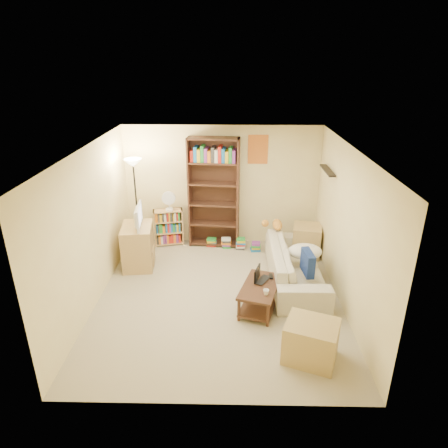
{
  "coord_description": "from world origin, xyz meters",
  "views": [
    {
      "loc": [
        0.21,
        -5.71,
        3.73
      ],
      "look_at": [
        0.07,
        0.67,
        1.05
      ],
      "focal_mm": 32.0,
      "sensor_mm": 36.0,
      "label": 1
    }
  ],
  "objects_px": {
    "television": "(135,216)",
    "short_bookshelf": "(169,227)",
    "side_table": "(306,240)",
    "desk_fan": "(169,200)",
    "sofa": "(295,265)",
    "coffee_table": "(260,294)",
    "tall_bookshelf": "(214,191)",
    "mug": "(266,292)",
    "end_cabinet": "(311,341)",
    "tv_stand": "(138,246)",
    "laptop": "(265,281)",
    "tabby_cat": "(275,224)",
    "floor_lamp": "(134,180)"
  },
  "relations": [
    {
      "from": "short_bookshelf",
      "to": "side_table",
      "type": "bearing_deg",
      "value": -21.28
    },
    {
      "from": "laptop",
      "to": "end_cabinet",
      "type": "distance_m",
      "value": 1.37
    },
    {
      "from": "mug",
      "to": "tv_stand",
      "type": "distance_m",
      "value": 2.83
    },
    {
      "from": "desk_fan",
      "to": "sofa",
      "type": "bearing_deg",
      "value": -30.66
    },
    {
      "from": "desk_fan",
      "to": "tabby_cat",
      "type": "bearing_deg",
      "value": -15.36
    },
    {
      "from": "mug",
      "to": "side_table",
      "type": "distance_m",
      "value": 2.4
    },
    {
      "from": "television",
      "to": "short_bookshelf",
      "type": "distance_m",
      "value": 1.24
    },
    {
      "from": "laptop",
      "to": "floor_lamp",
      "type": "distance_m",
      "value": 3.19
    },
    {
      "from": "sofa",
      "to": "desk_fan",
      "type": "relative_size",
      "value": 5.36
    },
    {
      "from": "coffee_table",
      "to": "end_cabinet",
      "type": "distance_m",
      "value": 1.29
    },
    {
      "from": "coffee_table",
      "to": "side_table",
      "type": "xyz_separation_m",
      "value": [
        1.06,
        1.92,
        0.04
      ]
    },
    {
      "from": "desk_fan",
      "to": "end_cabinet",
      "type": "height_order",
      "value": "desk_fan"
    },
    {
      "from": "sofa",
      "to": "television",
      "type": "bearing_deg",
      "value": 79.53
    },
    {
      "from": "sofa",
      "to": "laptop",
      "type": "height_order",
      "value": "sofa"
    },
    {
      "from": "floor_lamp",
      "to": "end_cabinet",
      "type": "height_order",
      "value": "floor_lamp"
    },
    {
      "from": "television",
      "to": "tall_bookshelf",
      "type": "relative_size",
      "value": 0.31
    },
    {
      "from": "short_bookshelf",
      "to": "floor_lamp",
      "type": "xyz_separation_m",
      "value": [
        -0.52,
        -0.48,
        1.19
      ]
    },
    {
      "from": "short_bookshelf",
      "to": "floor_lamp",
      "type": "distance_m",
      "value": 1.38
    },
    {
      "from": "laptop",
      "to": "side_table",
      "type": "xyz_separation_m",
      "value": [
        0.97,
        1.81,
        -0.12
      ]
    },
    {
      "from": "television",
      "to": "tall_bookshelf",
      "type": "bearing_deg",
      "value": -61.94
    },
    {
      "from": "tabby_cat",
      "to": "tv_stand",
      "type": "height_order",
      "value": "tabby_cat"
    },
    {
      "from": "laptop",
      "to": "tv_stand",
      "type": "relative_size",
      "value": 0.48
    },
    {
      "from": "television",
      "to": "side_table",
      "type": "bearing_deg",
      "value": -87.32
    },
    {
      "from": "tv_stand",
      "to": "end_cabinet",
      "type": "bearing_deg",
      "value": -48.33
    },
    {
      "from": "coffee_table",
      "to": "short_bookshelf",
      "type": "bearing_deg",
      "value": 144.36
    },
    {
      "from": "mug",
      "to": "end_cabinet",
      "type": "relative_size",
      "value": 0.16
    },
    {
      "from": "side_table",
      "to": "end_cabinet",
      "type": "xyz_separation_m",
      "value": [
        -0.46,
        -3.07,
        -0.04
      ]
    },
    {
      "from": "desk_fan",
      "to": "mug",
      "type": "bearing_deg",
      "value": -54.7
    },
    {
      "from": "side_table",
      "to": "short_bookshelf",
      "type": "bearing_deg",
      "value": 171.35
    },
    {
      "from": "sofa",
      "to": "television",
      "type": "xyz_separation_m",
      "value": [
        -2.92,
        0.51,
        0.69
      ]
    },
    {
      "from": "tabby_cat",
      "to": "television",
      "type": "xyz_separation_m",
      "value": [
        -2.62,
        -0.34,
        0.28
      ]
    },
    {
      "from": "mug",
      "to": "short_bookshelf",
      "type": "height_order",
      "value": "short_bookshelf"
    },
    {
      "from": "sofa",
      "to": "coffee_table",
      "type": "height_order",
      "value": "sofa"
    },
    {
      "from": "sofa",
      "to": "tall_bookshelf",
      "type": "distance_m",
      "value": 2.3
    },
    {
      "from": "desk_fan",
      "to": "end_cabinet",
      "type": "xyz_separation_m",
      "value": [
        2.35,
        -3.46,
        -0.74
      ]
    },
    {
      "from": "end_cabinet",
      "to": "laptop",
      "type": "bearing_deg",
      "value": 112.09
    },
    {
      "from": "tabby_cat",
      "to": "mug",
      "type": "relative_size",
      "value": 4.86
    },
    {
      "from": "short_bookshelf",
      "to": "end_cabinet",
      "type": "xyz_separation_m",
      "value": [
        2.4,
        -3.5,
        -0.11
      ]
    },
    {
      "from": "laptop",
      "to": "tall_bookshelf",
      "type": "height_order",
      "value": "tall_bookshelf"
    },
    {
      "from": "mug",
      "to": "desk_fan",
      "type": "relative_size",
      "value": 0.25
    },
    {
      "from": "sofa",
      "to": "desk_fan",
      "type": "xyz_separation_m",
      "value": [
        -2.44,
        1.44,
        0.69
      ]
    },
    {
      "from": "sofa",
      "to": "mug",
      "type": "relative_size",
      "value": 21.32
    },
    {
      "from": "television",
      "to": "tabby_cat",
      "type": "bearing_deg",
      "value": -89.15
    },
    {
      "from": "mug",
      "to": "side_table",
      "type": "xyz_separation_m",
      "value": [
        0.99,
        2.18,
        -0.15
      ]
    },
    {
      "from": "tall_bookshelf",
      "to": "side_table",
      "type": "bearing_deg",
      "value": -7.01
    },
    {
      "from": "laptop",
      "to": "short_bookshelf",
      "type": "height_order",
      "value": "short_bookshelf"
    },
    {
      "from": "coffee_table",
      "to": "tv_stand",
      "type": "relative_size",
      "value": 1.3
    },
    {
      "from": "television",
      "to": "tall_bookshelf",
      "type": "distance_m",
      "value": 1.72
    },
    {
      "from": "tabby_cat",
      "to": "laptop",
      "type": "height_order",
      "value": "tabby_cat"
    },
    {
      "from": "mug",
      "to": "television",
      "type": "relative_size",
      "value": 0.15
    }
  ]
}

